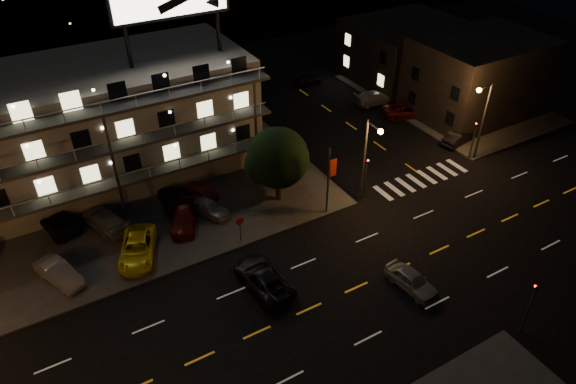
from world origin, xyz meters
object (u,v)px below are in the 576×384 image
lot_car_2 (138,248)px  side_car_0 (458,138)px  tree (277,160)px  road_car_west (263,278)px  road_car_east (412,280)px  lot_car_4 (209,207)px  lot_car_7 (105,220)px

lot_car_2 → side_car_0: (33.77, 0.39, -0.22)m
side_car_0 → tree: bearing=77.6°
lot_car_2 → road_car_west: lot_car_2 is taller
road_car_east → road_car_west: 10.55m
tree → lot_car_4: tree is taller
lot_car_2 → side_car_0: size_ratio=1.31×
lot_car_7 → lot_car_2: bearing=86.6°
lot_car_2 → road_car_west: bearing=-25.1°
lot_car_4 → side_car_0: (27.08, -1.77, -0.14)m
side_car_0 → road_car_west: bearing=95.7°
road_car_west → road_car_east: bearing=145.1°
lot_car_2 → road_car_east: bearing=-16.7°
lot_car_2 → road_car_east: 20.41m
side_car_0 → lot_car_2: bearing=80.2°
road_car_west → side_car_0: bearing=-167.7°
lot_car_7 → road_car_east: lot_car_7 is taller
lot_car_4 → road_car_east: 17.59m
lot_car_7 → road_car_west: (8.11, -12.16, -0.11)m
lot_car_4 → lot_car_7: size_ratio=0.79×
side_car_0 → road_car_east: (-17.92, -13.25, 0.03)m
road_car_east → side_car_0: bearing=30.0°
lot_car_4 → road_car_west: size_ratio=0.72×
side_car_0 → road_car_west: 28.08m
tree → road_car_west: size_ratio=1.24×
tree → side_car_0: tree is taller
side_car_0 → lot_car_7: bearing=72.4°
lot_car_2 → lot_car_4: bearing=40.3°
lot_car_2 → lot_car_7: lot_car_2 is taller
lot_car_2 → side_car_0: lot_car_2 is taller
tree → side_car_0: (21.00, -0.71, -3.53)m
lot_car_2 → side_car_0: bearing=23.0°
tree → road_car_west: bearing=-125.0°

